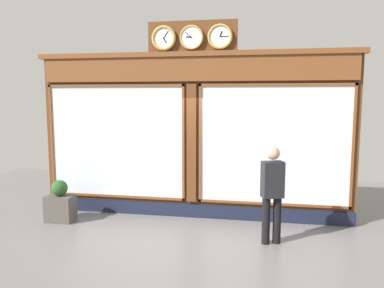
# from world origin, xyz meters

# --- Properties ---
(ground_plane) EXTENTS (14.00, 14.00, 0.00)m
(ground_plane) POSITION_xyz_m (0.00, 2.80, 0.00)
(ground_plane) COLOR slate
(shop_facade) EXTENTS (6.67, 0.42, 4.04)m
(shop_facade) POSITION_xyz_m (0.00, -0.13, 1.74)
(shop_facade) COLOR #5B3319
(shop_facade) RESTS_ON ground_plane
(pedestrian) EXTENTS (0.41, 0.33, 1.69)m
(pedestrian) POSITION_xyz_m (-1.61, 1.18, 0.93)
(pedestrian) COLOR black
(pedestrian) RESTS_ON ground_plane
(planter_box) EXTENTS (0.56, 0.36, 0.53)m
(planter_box) POSITION_xyz_m (2.59, 0.76, 0.26)
(planter_box) COLOR #4C4742
(planter_box) RESTS_ON ground_plane
(planter_shrub) EXTENTS (0.32, 0.32, 0.32)m
(planter_shrub) POSITION_xyz_m (2.59, 0.76, 0.69)
(planter_shrub) COLOR #285623
(planter_shrub) RESTS_ON planter_box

